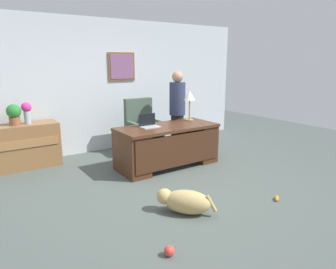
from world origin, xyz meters
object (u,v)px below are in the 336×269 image
(armchair, at_px, (142,130))
(potted_plant, at_px, (14,114))
(desk_lamp, at_px, (190,97))
(vase_with_flowers, at_px, (27,111))
(dog_lying, at_px, (185,201))
(desk, at_px, (168,144))
(dog_toy_ball, at_px, (169,251))
(laptop, at_px, (149,124))
(credenza, at_px, (17,147))
(person_standing, at_px, (177,112))
(dog_toy_bone, at_px, (277,198))

(armchair, bearing_deg, potted_plant, 169.78)
(desk_lamp, distance_m, vase_with_flowers, 2.93)
(dog_lying, height_order, desk_lamp, desk_lamp)
(desk, height_order, desk_lamp, desk_lamp)
(dog_toy_ball, bearing_deg, desk_lamp, 48.61)
(laptop, bearing_deg, vase_with_flowers, 143.93)
(dog_toy_ball, bearing_deg, credenza, 101.92)
(person_standing, distance_m, potted_plant, 2.99)
(vase_with_flowers, distance_m, potted_plant, 0.21)
(person_standing, bearing_deg, desk, -136.57)
(desk, xyz_separation_m, dog_toy_ball, (-1.50, -2.22, -0.35))
(desk_lamp, height_order, dog_toy_bone, desk_lamp)
(desk, height_order, person_standing, person_standing)
(person_standing, distance_m, desk_lamp, 0.51)
(dog_toy_ball, height_order, dog_toy_bone, dog_toy_ball)
(desk, height_order, dog_toy_ball, desk)
(desk, distance_m, laptop, 0.52)
(vase_with_flowers, relative_size, potted_plant, 1.05)
(armchair, bearing_deg, dog_toy_bone, -82.37)
(person_standing, height_order, dog_lying, person_standing)
(laptop, bearing_deg, desk, -22.49)
(armchair, distance_m, laptop, 0.96)
(armchair, height_order, person_standing, person_standing)
(desk, height_order, vase_with_flowers, vase_with_flowers)
(vase_with_flowers, xyz_separation_m, dog_toy_bone, (2.47, -3.40, -0.99))
(person_standing, height_order, dog_toy_ball, person_standing)
(dog_lying, distance_m, dog_toy_ball, 0.92)
(desk_lamp, bearing_deg, armchair, 128.24)
(desk, xyz_separation_m, credenza, (-2.26, 1.38, -0.01))
(desk, xyz_separation_m, vase_with_flowers, (-2.04, 1.39, 0.61))
(desk, relative_size, laptop, 5.65)
(desk, bearing_deg, credenza, 148.54)
(potted_plant, bearing_deg, dog_toy_bone, -51.77)
(dog_toy_ball, distance_m, dog_toy_bone, 1.95)
(credenza, height_order, dog_toy_bone, credenza)
(credenza, bearing_deg, dog_lying, -64.46)
(desk, distance_m, armchair, 0.98)
(person_standing, bearing_deg, dog_lying, -123.91)
(desk_lamp, bearing_deg, credenza, 157.93)
(credenza, relative_size, dog_lying, 2.17)
(dog_lying, bearing_deg, credenza, 115.54)
(person_standing, bearing_deg, credenza, 164.92)
(dog_lying, xyz_separation_m, vase_with_flowers, (-1.20, 2.98, 0.86))
(potted_plant, bearing_deg, desk_lamp, -22.22)
(armchair, height_order, laptop, armchair)
(potted_plant, relative_size, dog_toy_bone, 2.22)
(dog_lying, bearing_deg, vase_with_flowers, 111.93)
(potted_plant, xyz_separation_m, dog_toy_bone, (2.68, -3.40, -0.96))
(vase_with_flowers, xyz_separation_m, potted_plant, (-0.21, 0.00, -0.03))
(desk_lamp, relative_size, dog_toy_ball, 5.44)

